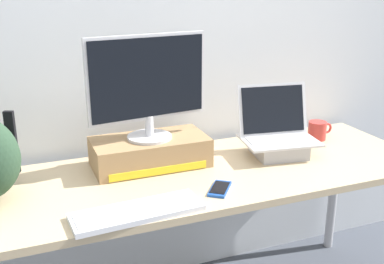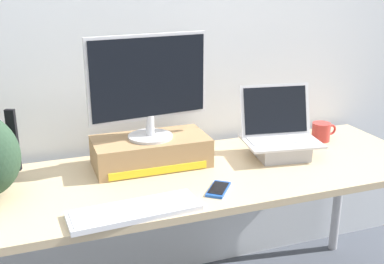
{
  "view_description": "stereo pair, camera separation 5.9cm",
  "coord_description": "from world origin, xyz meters",
  "px_view_note": "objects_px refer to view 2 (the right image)",
  "views": [
    {
      "loc": [
        -0.66,
        -1.67,
        1.52
      ],
      "look_at": [
        0.0,
        0.0,
        0.92
      ],
      "focal_mm": 43.5,
      "sensor_mm": 36.0,
      "label": 1
    },
    {
      "loc": [
        -0.61,
        -1.69,
        1.52
      ],
      "look_at": [
        0.0,
        0.0,
        0.92
      ],
      "focal_mm": 43.5,
      "sensor_mm": 36.0,
      "label": 2
    }
  ],
  "objects_px": {
    "external_keyboard": "(134,211)",
    "cell_phone": "(218,189)",
    "coffee_mug": "(321,132)",
    "toner_box_yellow": "(151,151)",
    "open_laptop": "(280,142)",
    "desktop_monitor": "(149,84)"
  },
  "relations": [
    {
      "from": "external_keyboard",
      "to": "open_laptop",
      "type": "bearing_deg",
      "value": 19.64
    },
    {
      "from": "open_laptop",
      "to": "cell_phone",
      "type": "relative_size",
      "value": 2.42
    },
    {
      "from": "desktop_monitor",
      "to": "cell_phone",
      "type": "bearing_deg",
      "value": -70.23
    },
    {
      "from": "open_laptop",
      "to": "external_keyboard",
      "type": "relative_size",
      "value": 0.79
    },
    {
      "from": "desktop_monitor",
      "to": "external_keyboard",
      "type": "distance_m",
      "value": 0.56
    },
    {
      "from": "desktop_monitor",
      "to": "cell_phone",
      "type": "xyz_separation_m",
      "value": [
        0.18,
        -0.34,
        -0.35
      ]
    },
    {
      "from": "coffee_mug",
      "to": "desktop_monitor",
      "type": "bearing_deg",
      "value": -178.66
    },
    {
      "from": "coffee_mug",
      "to": "toner_box_yellow",
      "type": "bearing_deg",
      "value": -178.74
    },
    {
      "from": "open_laptop",
      "to": "desktop_monitor",
      "type": "bearing_deg",
      "value": 179.55
    },
    {
      "from": "cell_phone",
      "to": "desktop_monitor",
      "type": "bearing_deg",
      "value": 155.01
    },
    {
      "from": "toner_box_yellow",
      "to": "open_laptop",
      "type": "distance_m",
      "value": 0.59
    },
    {
      "from": "toner_box_yellow",
      "to": "cell_phone",
      "type": "distance_m",
      "value": 0.39
    },
    {
      "from": "desktop_monitor",
      "to": "open_laptop",
      "type": "relative_size",
      "value": 1.43
    },
    {
      "from": "coffee_mug",
      "to": "open_laptop",
      "type": "bearing_deg",
      "value": -159.98
    },
    {
      "from": "toner_box_yellow",
      "to": "coffee_mug",
      "type": "distance_m",
      "value": 0.88
    },
    {
      "from": "external_keyboard",
      "to": "cell_phone",
      "type": "height_order",
      "value": "external_keyboard"
    },
    {
      "from": "toner_box_yellow",
      "to": "external_keyboard",
      "type": "height_order",
      "value": "toner_box_yellow"
    },
    {
      "from": "external_keyboard",
      "to": "coffee_mug",
      "type": "height_order",
      "value": "coffee_mug"
    },
    {
      "from": "toner_box_yellow",
      "to": "coffee_mug",
      "type": "relative_size",
      "value": 3.7
    },
    {
      "from": "toner_box_yellow",
      "to": "open_laptop",
      "type": "xyz_separation_m",
      "value": [
        0.58,
        -0.09,
        0.0
      ]
    },
    {
      "from": "coffee_mug",
      "to": "cell_phone",
      "type": "height_order",
      "value": "coffee_mug"
    },
    {
      "from": "external_keyboard",
      "to": "toner_box_yellow",
      "type": "bearing_deg",
      "value": 64.02
    }
  ]
}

